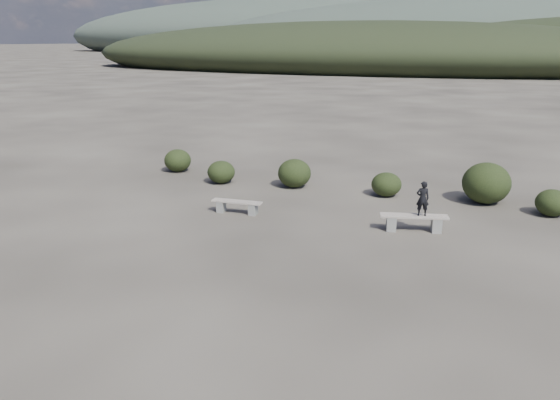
% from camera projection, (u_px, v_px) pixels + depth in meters
% --- Properties ---
extents(ground, '(1200.00, 1200.00, 0.00)m').
position_uv_depth(ground, '(225.00, 288.00, 12.29)').
color(ground, '#2D2923').
rests_on(ground, ground).
extents(bench_left, '(1.67, 0.54, 0.41)m').
position_uv_depth(bench_left, '(237.00, 206.00, 17.50)').
color(bench_left, slate).
rests_on(bench_left, ground).
extents(bench_right, '(1.97, 0.97, 0.49)m').
position_uv_depth(bench_right, '(414.00, 221.00, 15.85)').
color(bench_right, slate).
rests_on(bench_right, ground).
extents(seated_person, '(0.44, 0.37, 1.02)m').
position_uv_depth(seated_person, '(423.00, 198.00, 15.63)').
color(seated_person, black).
rests_on(seated_person, bench_right).
extents(shrub_a, '(1.07, 1.07, 0.87)m').
position_uv_depth(shrub_a, '(221.00, 172.00, 21.16)').
color(shrub_a, black).
rests_on(shrub_a, ground).
extents(shrub_b, '(1.25, 1.25, 1.07)m').
position_uv_depth(shrub_b, '(294.00, 173.00, 20.55)').
color(shrub_b, black).
rests_on(shrub_b, ground).
extents(shrub_c, '(1.07, 1.07, 0.85)m').
position_uv_depth(shrub_c, '(386.00, 184.00, 19.40)').
color(shrub_c, black).
rests_on(shrub_c, ground).
extents(shrub_d, '(1.60, 1.60, 1.40)m').
position_uv_depth(shrub_d, '(486.00, 183.00, 18.49)').
color(shrub_d, black).
rests_on(shrub_d, ground).
extents(shrub_e, '(1.02, 1.02, 0.85)m').
position_uv_depth(shrub_e, '(552.00, 203.00, 17.21)').
color(shrub_e, black).
rests_on(shrub_e, ground).
extents(shrub_f, '(1.12, 1.12, 0.95)m').
position_uv_depth(shrub_f, '(178.00, 160.00, 23.02)').
color(shrub_f, black).
rests_on(shrub_f, ground).
extents(mountain_ridges, '(500.00, 400.00, 56.00)m').
position_uv_depth(mountain_ridges, '(508.00, 30.00, 309.36)').
color(mountain_ridges, black).
rests_on(mountain_ridges, ground).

